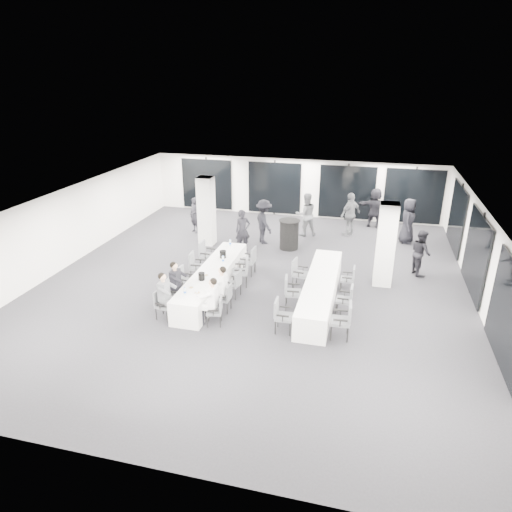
{
  "coord_description": "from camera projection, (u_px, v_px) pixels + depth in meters",
  "views": [
    {
      "loc": [
        3.51,
        -13.53,
        6.65
      ],
      "look_at": [
        0.13,
        -0.2,
        1.07
      ],
      "focal_mm": 32.0,
      "sensor_mm": 36.0,
      "label": 1
    }
  ],
  "objects": [
    {
      "name": "standing_guest_h",
      "position": [
        421.0,
        249.0,
        15.81
      ],
      "size": [
        0.83,
        1.03,
        1.85
      ],
      "primitive_type": "imported",
      "rotation": [
        0.0,
        0.0,
        1.94
      ],
      "color": "black",
      "rests_on": "floor"
    },
    {
      "name": "plate_c",
      "position": [
        206.0,
        275.0,
        14.19
      ],
      "size": [
        0.18,
        0.18,
        0.03
      ],
      "color": "white",
      "rests_on": "banquet_table_main"
    },
    {
      "name": "standing_guest_d",
      "position": [
        351.0,
        212.0,
        19.54
      ],
      "size": [
        1.35,
        1.43,
        2.15
      ],
      "primitive_type": "imported",
      "rotation": [
        0.0,
        0.0,
        4.02
      ],
      "color": "#5C5F64",
      "rests_on": "floor"
    },
    {
      "name": "chair_side_left_near",
      "position": [
        281.0,
        314.0,
        12.38
      ],
      "size": [
        0.49,
        0.55,
        0.95
      ],
      "rotation": [
        0.0,
        0.0,
        -1.55
      ],
      "color": "#52555A",
      "rests_on": "floor"
    },
    {
      "name": "standing_guest_e",
      "position": [
        408.0,
        218.0,
        18.73
      ],
      "size": [
        0.76,
        1.1,
        2.12
      ],
      "primitive_type": "imported",
      "rotation": [
        0.0,
        0.0,
        1.43
      ],
      "color": "black",
      "rests_on": "floor"
    },
    {
      "name": "plate_b",
      "position": [
        197.0,
        293.0,
        13.07
      ],
      "size": [
        0.21,
        0.21,
        0.03
      ],
      "color": "white",
      "rests_on": "banquet_table_main"
    },
    {
      "name": "wine_glass",
      "position": [
        197.0,
        292.0,
        12.81
      ],
      "size": [
        0.08,
        0.08,
        0.2
      ],
      "color": "silver",
      "rests_on": "banquet_table_main"
    },
    {
      "name": "standing_guest_b",
      "position": [
        306.0,
        212.0,
        19.56
      ],
      "size": [
        1.19,
        1.0,
        2.13
      ],
      "primitive_type": "imported",
      "rotation": [
        0.0,
        0.0,
        3.58
      ],
      "color": "#5C5F64",
      "rests_on": "floor"
    },
    {
      "name": "chair_side_left_mid",
      "position": [
        291.0,
        290.0,
        13.69
      ],
      "size": [
        0.55,
        0.6,
        0.98
      ],
      "rotation": [
        0.0,
        0.0,
        -1.44
      ],
      "color": "#52555A",
      "rests_on": "floor"
    },
    {
      "name": "banquet_table_main",
      "position": [
        213.0,
        280.0,
        14.78
      ],
      "size": [
        0.9,
        5.0,
        0.75
      ],
      "primitive_type": "cube",
      "color": "white",
      "rests_on": "floor"
    },
    {
      "name": "seated_guest_c",
      "position": [
        211.0,
        298.0,
        12.63
      ],
      "size": [
        0.5,
        0.38,
        1.44
      ],
      "rotation": [
        0.0,
        0.0,
        1.57
      ],
      "color": "white",
      "rests_on": "floor"
    },
    {
      "name": "chair_main_left_fourth",
      "position": [
        196.0,
        265.0,
        15.49
      ],
      "size": [
        0.52,
        0.58,
        0.98
      ],
      "rotation": [
        0.0,
        0.0,
        -1.5
      ],
      "color": "#52555A",
      "rests_on": "floor"
    },
    {
      "name": "water_bottle_b",
      "position": [
        223.0,
        259.0,
        15.09
      ],
      "size": [
        0.08,
        0.08,
        0.24
      ],
      "primitive_type": "cylinder",
      "color": "silver",
      "rests_on": "banquet_table_main"
    },
    {
      "name": "chair_side_left_far",
      "position": [
        298.0,
        271.0,
        14.99
      ],
      "size": [
        0.55,
        0.59,
        0.96
      ],
      "rotation": [
        0.0,
        0.0,
        -1.72
      ],
      "color": "#52555A",
      "rests_on": "floor"
    },
    {
      "name": "ice_bucket_far",
      "position": [
        223.0,
        254.0,
        15.51
      ],
      "size": [
        0.22,
        0.22,
        0.25
      ],
      "primitive_type": "cylinder",
      "color": "black",
      "rests_on": "banquet_table_main"
    },
    {
      "name": "standing_guest_a",
      "position": [
        243.0,
        228.0,
        17.91
      ],
      "size": [
        0.88,
        0.83,
        1.89
      ],
      "primitive_type": "imported",
      "rotation": [
        0.0,
        0.0,
        0.55
      ],
      "color": "black",
      "rests_on": "floor"
    },
    {
      "name": "chair_main_left_near",
      "position": [
        162.0,
        303.0,
        13.09
      ],
      "size": [
        0.48,
        0.52,
        0.86
      ],
      "rotation": [
        0.0,
        0.0,
        -1.7
      ],
      "color": "#52555A",
      "rests_on": "floor"
    },
    {
      "name": "room",
      "position": [
        286.0,
        236.0,
        15.73
      ],
      "size": [
        14.04,
        16.04,
        2.84
      ],
      "color": "#232227",
      "rests_on": "ground"
    },
    {
      "name": "standing_guest_g",
      "position": [
        195.0,
        213.0,
        19.99
      ],
      "size": [
        0.83,
        0.8,
        1.78
      ],
      "primitive_type": "imported",
      "rotation": [
        0.0,
        0.0,
        -0.59
      ],
      "color": "black",
      "rests_on": "floor"
    },
    {
      "name": "chair_main_left_mid",
      "position": [
        184.0,
        279.0,
        14.54
      ],
      "size": [
        0.51,
        0.55,
        0.9
      ],
      "rotation": [
        0.0,
        0.0,
        -1.69
      ],
      "color": "#52555A",
      "rests_on": "floor"
    },
    {
      "name": "chair_main_right_fourth",
      "position": [
        243.0,
        269.0,
        15.07
      ],
      "size": [
        0.61,
        0.64,
        1.0
      ],
      "rotation": [
        0.0,
        0.0,
        1.8
      ],
      "color": "#52555A",
      "rests_on": "floor"
    },
    {
      "name": "water_bottle_c",
      "position": [
        230.0,
        243.0,
        16.56
      ],
      "size": [
        0.08,
        0.08,
        0.24
      ],
      "primitive_type": "cylinder",
      "color": "silver",
      "rests_on": "banquet_table_main"
    },
    {
      "name": "column_left",
      "position": [
        206.0,
        211.0,
        18.44
      ],
      "size": [
        0.6,
        0.6,
        2.8
      ],
      "primitive_type": "cube",
      "color": "silver",
      "rests_on": "floor"
    },
    {
      "name": "chair_main_left_far",
      "position": [
        206.0,
        253.0,
        16.41
      ],
      "size": [
        0.54,
        0.6,
        1.02
      ],
      "rotation": [
        0.0,
        0.0,
        -1.63
      ],
      "color": "#52555A",
      "rests_on": "floor"
    },
    {
      "name": "standing_guest_f",
      "position": [
        375.0,
        205.0,
        20.63
      ],
      "size": [
        2.01,
        1.19,
        2.06
      ],
      "primitive_type": "imported",
      "rotation": [
        0.0,
        0.0,
        2.88
      ],
      "color": "black",
      "rests_on": "floor"
    },
    {
      "name": "cocktail_table",
      "position": [
        289.0,
        234.0,
        18.23
      ],
      "size": [
        0.86,
        0.86,
        1.19
      ],
      "color": "black",
      "rests_on": "floor"
    },
    {
      "name": "chair_side_right_near",
      "position": [
        344.0,
        318.0,
        12.06
      ],
      "size": [
        0.55,
        0.61,
        1.03
      ],
      "rotation": [
        0.0,
        0.0,
        1.63
      ],
      "color": "#52555A",
      "rests_on": "floor"
    },
    {
      "name": "standing_guest_c",
      "position": [
        264.0,
        219.0,
        18.67
      ],
      "size": [
        1.34,
        1.49,
        2.08
      ],
      "primitive_type": "imported",
      "rotation": [
        0.0,
        0.0,
        2.19
      ],
      "color": "black",
      "rests_on": "floor"
    },
    {
      "name": "chair_main_left_second",
      "position": [
        173.0,
        290.0,
        13.79
      ],
      "size": [
        0.48,
        0.53,
        0.89
      ],
      "rotation": [
        0.0,
        0.0,
        -1.5
      ],
      "color": "#52555A",
      "rests_on": "floor"
    },
    {
      "name": "ice_bucket_near",
      "position": [
        202.0,
        276.0,
        13.86
      ],
      "size": [
        0.2,
        0.2,
        0.23
      ],
      "primitive_type": "cylinder",
      "color": "black",
      "rests_on": "banquet_table_main"
    },
    {
      "name": "chair_main_right_near",
      "position": [
        217.0,
        309.0,
        12.74
      ],
      "size": [
        0.52,
        0.54,
        0.86
      ],
      "rotation": [
        0.0,
        0.0,
        1.81
      ],
      "color": "#52555A",
      "rests_on": "floor"
    },
    {
      "name": "chair_side_right_far",
      "position": [
        350.0,
        277.0,
        14.69
      ],
      "size": [
        0.44,
        0.49,
        0.86
      ],
      "rotation": [
        0.0,
        0.0,
        1.58
      ],
      "color": "#52555A",
      "rests_on": "floor"
    },
    {
      "name": "banquet_table_side",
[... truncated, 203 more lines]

